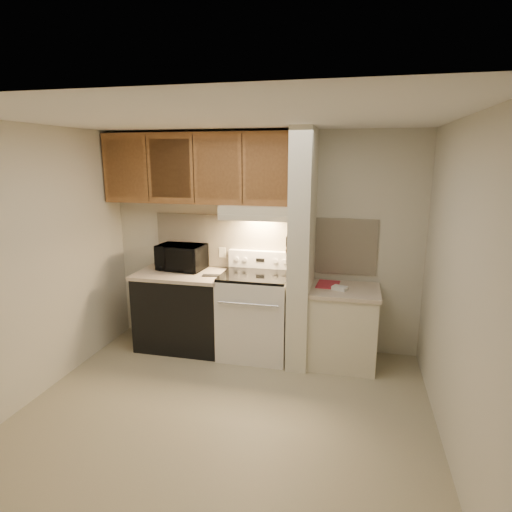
% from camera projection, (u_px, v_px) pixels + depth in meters
% --- Properties ---
extents(floor, '(3.60, 3.60, 0.00)m').
position_uv_depth(floor, '(226.00, 409.00, 3.83)').
color(floor, tan).
rests_on(floor, ground).
extents(ceiling, '(3.60, 3.60, 0.00)m').
position_uv_depth(ceiling, '(221.00, 118.00, 3.27)').
color(ceiling, white).
rests_on(ceiling, wall_back).
extents(wall_back, '(3.60, 2.50, 0.02)m').
position_uv_depth(wall_back, '(262.00, 241.00, 4.97)').
color(wall_back, beige).
rests_on(wall_back, floor).
extents(wall_left, '(0.02, 3.00, 2.50)m').
position_uv_depth(wall_left, '(37.00, 263.00, 3.95)').
color(wall_left, beige).
rests_on(wall_left, floor).
extents(wall_right, '(0.02, 3.00, 2.50)m').
position_uv_depth(wall_right, '(457.00, 290.00, 3.15)').
color(wall_right, beige).
rests_on(wall_right, floor).
extents(backsplash, '(2.60, 0.02, 0.63)m').
position_uv_depth(backsplash, '(262.00, 243.00, 4.97)').
color(backsplash, '#F5E4C4').
rests_on(backsplash, wall_back).
extents(range_body, '(0.76, 0.65, 0.92)m').
position_uv_depth(range_body, '(255.00, 316.00, 4.82)').
color(range_body, silver).
rests_on(range_body, floor).
extents(oven_window, '(0.50, 0.01, 0.30)m').
position_uv_depth(oven_window, '(249.00, 323.00, 4.51)').
color(oven_window, black).
rests_on(oven_window, range_body).
extents(oven_handle, '(0.65, 0.02, 0.02)m').
position_uv_depth(oven_handle, '(248.00, 304.00, 4.43)').
color(oven_handle, silver).
rests_on(oven_handle, range_body).
extents(cooktop, '(0.74, 0.64, 0.03)m').
position_uv_depth(cooktop, '(255.00, 275.00, 4.72)').
color(cooktop, black).
rests_on(cooktop, range_body).
extents(range_backguard, '(0.76, 0.08, 0.20)m').
position_uv_depth(range_backguard, '(261.00, 259.00, 4.96)').
color(range_backguard, silver).
rests_on(range_backguard, range_body).
extents(range_display, '(0.10, 0.01, 0.04)m').
position_uv_depth(range_display, '(260.00, 260.00, 4.92)').
color(range_display, black).
rests_on(range_display, range_backguard).
extents(range_knob_left_outer, '(0.05, 0.02, 0.05)m').
position_uv_depth(range_knob_left_outer, '(237.00, 259.00, 4.98)').
color(range_knob_left_outer, silver).
rests_on(range_knob_left_outer, range_backguard).
extents(range_knob_left_inner, '(0.05, 0.02, 0.05)m').
position_uv_depth(range_knob_left_inner, '(245.00, 259.00, 4.96)').
color(range_knob_left_inner, silver).
rests_on(range_knob_left_inner, range_backguard).
extents(range_knob_right_inner, '(0.05, 0.02, 0.05)m').
position_uv_depth(range_knob_right_inner, '(276.00, 261.00, 4.88)').
color(range_knob_right_inner, silver).
rests_on(range_knob_right_inner, range_backguard).
extents(range_knob_right_outer, '(0.05, 0.02, 0.05)m').
position_uv_depth(range_knob_right_outer, '(284.00, 261.00, 4.86)').
color(range_knob_right_outer, silver).
rests_on(range_knob_right_outer, range_backguard).
extents(dishwasher_front, '(1.00, 0.63, 0.87)m').
position_uv_depth(dishwasher_front, '(183.00, 311.00, 5.03)').
color(dishwasher_front, black).
rests_on(dishwasher_front, floor).
extents(left_countertop, '(1.04, 0.67, 0.04)m').
position_uv_depth(left_countertop, '(181.00, 274.00, 4.93)').
color(left_countertop, beige).
rests_on(left_countertop, dishwasher_front).
extents(spoon_rest, '(0.23, 0.11, 0.02)m').
position_uv_depth(spoon_rest, '(212.00, 275.00, 4.77)').
color(spoon_rest, black).
rests_on(spoon_rest, left_countertop).
extents(teal_jar, '(0.12, 0.12, 0.10)m').
position_uv_depth(teal_jar, '(161.00, 262.00, 5.20)').
color(teal_jar, '#2D6B6E').
rests_on(teal_jar, left_countertop).
extents(outlet, '(0.08, 0.01, 0.12)m').
position_uv_depth(outlet, '(222.00, 252.00, 5.09)').
color(outlet, beige).
rests_on(outlet, backsplash).
extents(microwave, '(0.57, 0.41, 0.30)m').
position_uv_depth(microwave, '(182.00, 257.00, 5.04)').
color(microwave, black).
rests_on(microwave, left_countertop).
extents(partition_pillar, '(0.22, 0.70, 2.50)m').
position_uv_depth(partition_pillar, '(302.00, 250.00, 4.53)').
color(partition_pillar, beige).
rests_on(partition_pillar, floor).
extents(pillar_trim, '(0.01, 0.70, 0.04)m').
position_uv_depth(pillar_trim, '(291.00, 245.00, 4.54)').
color(pillar_trim, '#935F32').
rests_on(pillar_trim, partition_pillar).
extents(knife_strip, '(0.02, 0.42, 0.04)m').
position_uv_depth(knife_strip, '(290.00, 244.00, 4.49)').
color(knife_strip, black).
rests_on(knife_strip, partition_pillar).
extents(knife_blade_a, '(0.01, 0.03, 0.16)m').
position_uv_depth(knife_blade_a, '(287.00, 256.00, 4.37)').
color(knife_blade_a, silver).
rests_on(knife_blade_a, knife_strip).
extents(knife_handle_a, '(0.02, 0.02, 0.10)m').
position_uv_depth(knife_handle_a, '(287.00, 241.00, 4.35)').
color(knife_handle_a, black).
rests_on(knife_handle_a, knife_strip).
extents(knife_blade_b, '(0.01, 0.04, 0.18)m').
position_uv_depth(knife_blade_b, '(288.00, 255.00, 4.44)').
color(knife_blade_b, silver).
rests_on(knife_blade_b, knife_strip).
extents(knife_handle_b, '(0.02, 0.02, 0.10)m').
position_uv_depth(knife_handle_b, '(288.00, 240.00, 4.41)').
color(knife_handle_b, black).
rests_on(knife_handle_b, knife_strip).
extents(knife_blade_c, '(0.01, 0.04, 0.20)m').
position_uv_depth(knife_blade_c, '(289.00, 255.00, 4.53)').
color(knife_blade_c, silver).
rests_on(knife_blade_c, knife_strip).
extents(knife_handle_c, '(0.02, 0.02, 0.10)m').
position_uv_depth(knife_handle_c, '(289.00, 239.00, 4.48)').
color(knife_handle_c, black).
rests_on(knife_handle_c, knife_strip).
extents(knife_blade_d, '(0.01, 0.04, 0.16)m').
position_uv_depth(knife_blade_d, '(290.00, 251.00, 4.59)').
color(knife_blade_d, silver).
rests_on(knife_blade_d, knife_strip).
extents(knife_handle_d, '(0.02, 0.02, 0.10)m').
position_uv_depth(knife_handle_d, '(290.00, 237.00, 4.57)').
color(knife_handle_d, black).
rests_on(knife_handle_d, knife_strip).
extents(knife_blade_e, '(0.01, 0.04, 0.18)m').
position_uv_depth(knife_blade_e, '(291.00, 251.00, 4.67)').
color(knife_blade_e, silver).
rests_on(knife_blade_e, knife_strip).
extents(knife_handle_e, '(0.02, 0.02, 0.10)m').
position_uv_depth(knife_handle_e, '(291.00, 236.00, 4.64)').
color(knife_handle_e, black).
rests_on(knife_handle_e, knife_strip).
extents(oven_mitt, '(0.03, 0.10, 0.23)m').
position_uv_depth(oven_mitt, '(292.00, 250.00, 4.73)').
color(oven_mitt, slate).
rests_on(oven_mitt, partition_pillar).
extents(right_cab_base, '(0.70, 0.60, 0.81)m').
position_uv_depth(right_cab_base, '(343.00, 328.00, 4.62)').
color(right_cab_base, beige).
rests_on(right_cab_base, floor).
extents(right_countertop, '(0.74, 0.64, 0.04)m').
position_uv_depth(right_countertop, '(344.00, 290.00, 4.52)').
color(right_countertop, beige).
rests_on(right_countertop, right_cab_base).
extents(red_folder, '(0.25, 0.33, 0.01)m').
position_uv_depth(red_folder, '(328.00, 284.00, 4.65)').
color(red_folder, '#B42B39').
rests_on(red_folder, right_countertop).
extents(white_box, '(0.18, 0.15, 0.04)m').
position_uv_depth(white_box, '(340.00, 288.00, 4.47)').
color(white_box, white).
rests_on(white_box, right_countertop).
extents(range_hood, '(0.78, 0.44, 0.15)m').
position_uv_depth(range_hood, '(258.00, 212.00, 4.68)').
color(range_hood, beige).
rests_on(range_hood, upper_cabinets).
extents(hood_lip, '(0.78, 0.04, 0.06)m').
position_uv_depth(hood_lip, '(254.00, 218.00, 4.49)').
color(hood_lip, beige).
rests_on(hood_lip, range_hood).
extents(upper_cabinets, '(2.18, 0.33, 0.77)m').
position_uv_depth(upper_cabinets, '(199.00, 168.00, 4.77)').
color(upper_cabinets, '#935F32').
rests_on(upper_cabinets, wall_back).
extents(cab_door_a, '(0.46, 0.01, 0.63)m').
position_uv_depth(cab_door_a, '(125.00, 168.00, 4.80)').
color(cab_door_a, '#935F32').
rests_on(cab_door_a, upper_cabinets).
extents(cab_gap_a, '(0.01, 0.01, 0.73)m').
position_uv_depth(cab_gap_a, '(147.00, 168.00, 4.74)').
color(cab_gap_a, black).
rests_on(cab_gap_a, upper_cabinets).
extents(cab_door_b, '(0.46, 0.01, 0.63)m').
position_uv_depth(cab_door_b, '(170.00, 169.00, 4.68)').
color(cab_door_b, '#935F32').
rests_on(cab_door_b, upper_cabinets).
extents(cab_gap_b, '(0.01, 0.01, 0.73)m').
position_uv_depth(cab_gap_b, '(193.00, 169.00, 4.62)').
color(cab_gap_b, black).
rests_on(cab_gap_b, upper_cabinets).
extents(cab_door_c, '(0.46, 0.01, 0.63)m').
position_uv_depth(cab_door_c, '(218.00, 169.00, 4.56)').
color(cab_door_c, '#935F32').
rests_on(cab_door_c, upper_cabinets).
extents(cab_gap_c, '(0.01, 0.01, 0.73)m').
position_uv_depth(cab_gap_c, '(242.00, 169.00, 4.50)').
color(cab_gap_c, black).
rests_on(cab_gap_c, upper_cabinets).
extents(cab_door_d, '(0.46, 0.01, 0.63)m').
position_uv_depth(cab_door_d, '(268.00, 169.00, 4.44)').
color(cab_door_d, '#935F32').
rests_on(cab_door_d, upper_cabinets).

